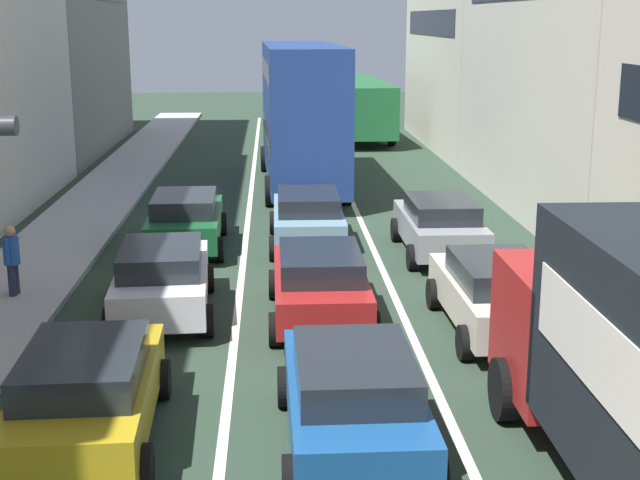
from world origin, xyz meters
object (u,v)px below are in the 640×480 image
object	(u,v)px
wagon_left_lane_second	(87,392)
bus_mid_queue_primary	(302,109)
hatchback_centre_lane_third	(320,282)
bus_far_queue_secondary	(357,103)
sedan_left_lane_third	(162,278)
sedan_left_lane_fourth	(185,219)
coupe_centre_lane_fourth	(308,217)
sedan_right_lane_behind_truck	(496,292)
sedan_centre_lane_second	(353,396)
wagon_right_lane_far	(440,225)
pedestrian_near_kerb	(12,258)

from	to	relation	value
wagon_left_lane_second	bus_mid_queue_primary	bearing A→B (deg)	-12.49
bus_mid_queue_primary	wagon_left_lane_second	bearing A→B (deg)	167.67
hatchback_centre_lane_third	bus_mid_queue_primary	distance (m)	14.79
bus_far_queue_secondary	hatchback_centre_lane_third	bearing A→B (deg)	170.99
sedan_left_lane_third	sedan_left_lane_fourth	size ratio (longest dim) A/B	1.01
hatchback_centre_lane_third	bus_mid_queue_primary	size ratio (longest dim) A/B	0.41
sedan_left_lane_fourth	bus_far_queue_secondary	bearing A→B (deg)	-17.76
coupe_centre_lane_fourth	sedan_right_lane_behind_truck	size ratio (longest dim) A/B	1.00
coupe_centre_lane_fourth	wagon_left_lane_second	bearing A→B (deg)	162.61
coupe_centre_lane_fourth	sedan_left_lane_fourth	xyz separation A→B (m)	(-3.23, -0.09, 0.00)
sedan_left_lane_fourth	bus_far_queue_secondary	xyz separation A→B (m)	(6.66, 22.55, 0.96)
sedan_left_lane_fourth	sedan_left_lane_third	bearing A→B (deg)	179.04
wagon_left_lane_second	sedan_right_lane_behind_truck	xyz separation A→B (m)	(6.94, 4.36, 0.00)
sedan_centre_lane_second	coupe_centre_lane_fourth	bearing A→B (deg)	0.09
wagon_left_lane_second	sedan_right_lane_behind_truck	world-z (taller)	same
sedan_centre_lane_second	sedan_left_lane_fourth	bearing A→B (deg)	15.63
sedan_left_lane_third	bus_far_queue_secondary	size ratio (longest dim) A/B	0.42
coupe_centre_lane_fourth	wagon_right_lane_far	xyz separation A→B (m)	(3.34, -1.06, 0.00)
wagon_left_lane_second	sedan_left_lane_fourth	size ratio (longest dim) A/B	1.00
hatchback_centre_lane_third	sedan_left_lane_fourth	bearing A→B (deg)	28.23
wagon_right_lane_far	pedestrian_near_kerb	world-z (taller)	pedestrian_near_kerb
wagon_left_lane_second	wagon_right_lane_far	xyz separation A→B (m)	(6.93, 10.24, 0.00)
wagon_left_lane_second	bus_far_queue_secondary	xyz separation A→B (m)	(7.02, 33.76, 0.96)
bus_mid_queue_primary	pedestrian_near_kerb	size ratio (longest dim) A/B	6.37
bus_mid_queue_primary	pedestrian_near_kerb	xyz separation A→B (m)	(-6.64, -13.02, -1.88)
wagon_left_lane_second	hatchback_centre_lane_third	world-z (taller)	same
wagon_left_lane_second	pedestrian_near_kerb	distance (m)	7.47
wagon_left_lane_second	pedestrian_near_kerb	xyz separation A→B (m)	(-2.93, 6.87, 0.15)
sedan_left_lane_third	sedan_right_lane_behind_truck	bearing A→B (deg)	-105.27
wagon_left_lane_second	bus_mid_queue_primary	xyz separation A→B (m)	(3.71, 19.88, 2.03)
sedan_right_lane_behind_truck	pedestrian_near_kerb	distance (m)	10.19
sedan_centre_lane_second	sedan_right_lane_behind_truck	distance (m)	5.71
sedan_centre_lane_second	bus_mid_queue_primary	xyz separation A→B (m)	(-0.03, 20.25, 2.03)
wagon_left_lane_second	bus_mid_queue_primary	distance (m)	20.33
hatchback_centre_lane_third	sedan_right_lane_behind_truck	size ratio (longest dim) A/B	0.99
wagon_left_lane_second	pedestrian_near_kerb	size ratio (longest dim) A/B	2.63
sedan_centre_lane_second	bus_far_queue_secondary	size ratio (longest dim) A/B	0.41
sedan_left_lane_third	hatchback_centre_lane_third	bearing A→B (deg)	-102.45
wagon_right_lane_far	bus_mid_queue_primary	world-z (taller)	bus_mid_queue_primary
sedan_left_lane_fourth	wagon_left_lane_second	bearing A→B (deg)	176.88
coupe_centre_lane_fourth	sedan_right_lane_behind_truck	bearing A→B (deg)	-153.95
sedan_right_lane_behind_truck	bus_mid_queue_primary	distance (m)	15.98
hatchback_centre_lane_third	sedan_left_lane_fourth	xyz separation A→B (m)	(-3.22, 5.98, 0.00)
bus_far_queue_secondary	sedan_left_lane_third	bearing A→B (deg)	164.55
sedan_left_lane_fourth	pedestrian_near_kerb	bearing A→B (deg)	141.63
bus_far_queue_secondary	bus_mid_queue_primary	bearing A→B (deg)	164.47
sedan_left_lane_fourth	sedan_right_lane_behind_truck	distance (m)	9.50
sedan_left_lane_third	bus_far_queue_secondary	bearing A→B (deg)	-16.69
coupe_centre_lane_fourth	bus_far_queue_secondary	xyz separation A→B (m)	(3.43, 22.46, 0.96)
sedan_centre_lane_second	pedestrian_near_kerb	size ratio (longest dim) A/B	2.60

